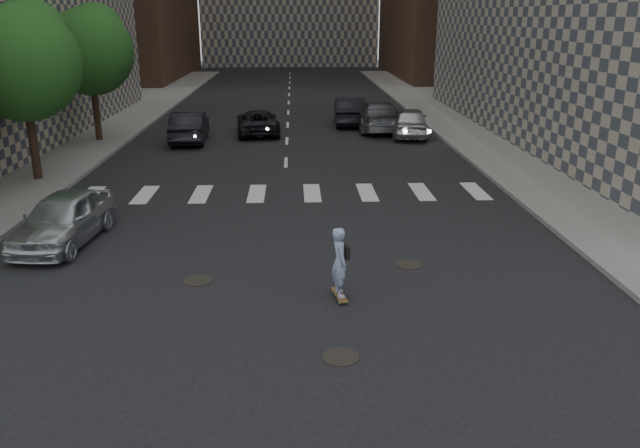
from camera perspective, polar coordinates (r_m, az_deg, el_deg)
The scene contains 15 objects.
ground at distance 14.15m, azimuth -3.73°, elevation -7.02°, with size 160.00×160.00×0.00m, color black.
sidewalk_left at distance 36.49m, azimuth -26.63°, elevation 7.04°, with size 13.00×80.00×0.15m, color gray.
sidewalk_right at distance 36.19m, azimuth 20.82°, elevation 7.71°, with size 13.00×80.00×0.15m, color gray.
tree_b at distance 25.89m, azimuth -25.46°, elevation 13.57°, with size 4.20×4.20×6.60m.
tree_c at distance 33.42m, azimuth -20.21°, elevation 14.92°, with size 4.20×4.20×6.60m.
manhole_a at distance 11.96m, azimuth 1.91°, elevation -12.04°, with size 0.70×0.70×0.02m, color black.
manhole_b at distance 15.42m, azimuth -11.12°, elevation -5.09°, with size 0.70×0.70×0.02m, color black.
manhole_c at distance 16.23m, azimuth 8.17°, elevation -3.69°, with size 0.70×0.70×0.02m, color black.
skateboarder at distance 13.91m, azimuth 1.83°, elevation -3.47°, with size 0.48×0.87×1.69m.
silver_sedan at distance 18.81m, azimuth -22.43°, elevation 0.46°, with size 1.70×4.22×1.44m, color silver.
traffic_car_a at distance 32.65m, azimuth -11.85°, elevation 8.70°, with size 1.62×4.65×1.53m, color black.
traffic_car_b at distance 35.47m, azimuth 5.23°, elevation 9.85°, with size 2.29×5.63×1.63m, color #56575D.
traffic_car_c at distance 34.32m, azimuth -5.71°, elevation 9.26°, with size 2.16×4.68×1.30m, color black.
traffic_car_d at distance 33.76m, azimuth 8.20°, elevation 9.24°, with size 1.85×4.59×1.56m, color #B8BAC0.
traffic_car_e at distance 37.29m, azimuth 2.72°, elevation 10.29°, with size 1.68×4.83×1.59m, color black.
Camera 1 is at (0.38, -12.77, 6.08)m, focal length 35.00 mm.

